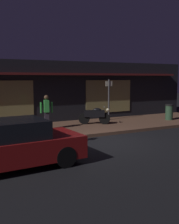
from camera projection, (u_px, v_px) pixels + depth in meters
ground_plane at (106, 142)px, 11.28m from camera, size 60.00×60.00×0.00m
sidewalk_slab at (76, 128)px, 13.91m from camera, size 18.00×4.00×0.15m
storefront_building at (52, 92)px, 16.67m from camera, size 18.00×3.30×3.60m
motorcycle at (95, 115)px, 14.62m from camera, size 1.56×0.95×0.97m
person_bystander at (47, 111)px, 13.09m from camera, size 0.62×0.41×1.67m
sign_post at (109, 97)px, 16.06m from camera, size 0.44×0.09×2.40m
trash_bin at (169, 112)px, 16.18m from camera, size 0.48×0.48×0.93m
parked_car_near at (10, 144)px, 7.91m from camera, size 4.20×2.01×1.42m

